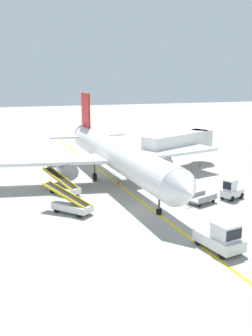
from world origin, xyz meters
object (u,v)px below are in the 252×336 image
at_px(baggage_cart_loaded, 202,199).
at_px(safety_cone_nose_left, 118,182).
at_px(belt_loader_aft_hold, 71,205).
at_px(baggage_tug_near_wing, 231,190).
at_px(ground_crew_marshaller, 161,182).
at_px(airliner, 116,154).
at_px(pushback_tug, 221,237).
at_px(jet_bridge, 184,142).
at_px(belt_loader_forward_hold, 63,187).
at_px(safety_cone_nose_right, 200,165).

xyz_separation_m(baggage_cart_loaded, safety_cone_nose_left, (-5.41, 9.61, -0.25)).
distance_m(belt_loader_aft_hold, safety_cone_nose_left, 10.75).
distance_m(baggage_tug_near_wing, ground_crew_marshaller, 7.63).
relative_size(airliner, safety_cone_nose_left, 80.04).
bearing_deg(airliner, ground_crew_marshaller, -54.02).
bearing_deg(pushback_tug, jet_bridge, 67.06).
relative_size(airliner, baggage_cart_loaded, 9.23).
bearing_deg(belt_loader_forward_hold, jet_bridge, 22.14).
bearing_deg(safety_cone_nose_right, safety_cone_nose_left, -160.78).
xyz_separation_m(pushback_tug, baggage_tug_near_wing, (7.98, 10.00, -0.07)).
height_order(airliner, safety_cone_nose_left, airliner).
bearing_deg(jet_bridge, baggage_tug_near_wing, -100.06).
relative_size(pushback_tug, baggage_tug_near_wing, 1.43).
relative_size(airliner, baggage_tug_near_wing, 13.06).
xyz_separation_m(jet_bridge, safety_cone_nose_right, (2.14, -1.02, -3.32)).
distance_m(safety_cone_nose_left, safety_cone_nose_right, 14.68).
distance_m(pushback_tug, belt_loader_aft_hold, 14.26).
distance_m(baggage_cart_loaded, safety_cone_nose_left, 11.03).
xyz_separation_m(belt_loader_forward_hold, baggage_cart_loaded, (12.23, -7.92, -0.31)).
bearing_deg(safety_cone_nose_right, jet_bridge, 154.59).
distance_m(baggage_tug_near_wing, belt_loader_forward_hold, 17.60).
xyz_separation_m(baggage_tug_near_wing, belt_loader_aft_hold, (-16.34, 1.54, -0.15)).
bearing_deg(baggage_cart_loaded, ground_crew_marshaller, 107.45).
distance_m(pushback_tug, ground_crew_marshaller, 15.64).
distance_m(airliner, baggage_tug_near_wing, 13.98).
bearing_deg(ground_crew_marshaller, belt_loader_forward_hold, 167.66).
bearing_deg(safety_cone_nose_right, baggage_cart_loaded, -120.33).
bearing_deg(baggage_cart_loaded, airliner, 116.92).
bearing_deg(pushback_tug, belt_loader_aft_hold, 125.92).
xyz_separation_m(pushback_tug, ground_crew_marshaller, (2.61, 15.42, -0.08)).
distance_m(pushback_tug, belt_loader_forward_hold, 19.37).
relative_size(belt_loader_aft_hold, safety_cone_nose_left, 10.62).
bearing_deg(belt_loader_aft_hold, airliner, 50.36).
xyz_separation_m(jet_bridge, safety_cone_nose_left, (-11.72, -5.85, -3.32)).
relative_size(jet_bridge, safety_cone_nose_right, 29.03).
bearing_deg(belt_loader_aft_hold, safety_cone_nose_left, 46.96).
bearing_deg(baggage_cart_loaded, jet_bridge, 67.81).
height_order(ground_crew_marshaller, safety_cone_nose_left, ground_crew_marshaller).
bearing_deg(pushback_tug, safety_cone_nose_left, 93.06).
relative_size(jet_bridge, pushback_tug, 3.32).
bearing_deg(belt_loader_forward_hold, safety_cone_nose_left, 13.92).
height_order(belt_loader_forward_hold, baggage_cart_loaded, belt_loader_forward_hold).
height_order(belt_loader_aft_hold, safety_cone_nose_right, belt_loader_aft_hold).
relative_size(pushback_tug, safety_cone_nose_right, 8.74).
distance_m(belt_loader_aft_hold, ground_crew_marshaller, 11.64).
bearing_deg(pushback_tug, ground_crew_marshaller, 80.40).
relative_size(belt_loader_forward_hold, safety_cone_nose_right, 11.41).
bearing_deg(baggage_cart_loaded, baggage_tug_near_wing, 3.45).
distance_m(ground_crew_marshaller, safety_cone_nose_right, 13.51).
relative_size(baggage_tug_near_wing, baggage_cart_loaded, 0.71).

